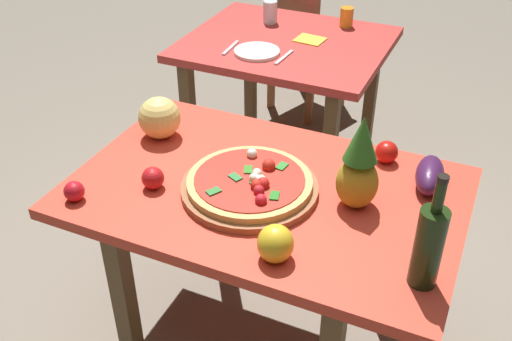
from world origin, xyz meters
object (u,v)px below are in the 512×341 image
Objects in this scene: eggplant at (430,175)px; pineapple_left at (359,167)px; wine_bottle at (429,245)px; fork_utensil at (231,48)px; dining_chair at (301,41)px; tomato_by_bottle at (387,152)px; drinking_glass_juice at (347,17)px; bell_pepper at (275,244)px; knife_utensil at (284,57)px; pizza_board at (250,188)px; pizza at (251,181)px; napkin_folded at (310,40)px; dinner_plate at (257,52)px; drinking_glass_water at (270,12)px; tomato_beside_pepper at (74,191)px; tomato_at_corner at (153,178)px; background_table at (286,60)px; melon at (159,118)px; display_table at (266,211)px.

pineapple_left is at bearing -134.67° from eggplant.
wine_bottle reaches higher than fork_utensil.
dining_chair is 1.80m from tomato_by_bottle.
bell_pepper is at bearing -79.04° from drinking_glass_juice.
knife_utensil is at bearing 124.86° from dining_chair.
pizza_board is at bearing -69.99° from knife_utensil.
pineapple_left reaches higher than bell_pepper.
pizza_board is 0.03m from pizza.
wine_bottle is 0.41m from bell_pepper.
drinking_glass_juice is at bearing 78.57° from knife_utensil.
drinking_glass_juice is at bearing 67.69° from napkin_folded.
dinner_plate is 1.22× the size of fork_utensil.
napkin_folded is at bearing -27.81° from drinking_glass_water.
dining_chair reaches higher than tomato_beside_pepper.
tomato_at_corner reaches higher than fork_utensil.
pineapple_left is at bearing -51.38° from dinner_plate.
napkin_folded is (0.28, -0.15, -0.06)m from drinking_glass_water.
tomato_at_corner is 0.41× the size of fork_utensil.
tomato_at_corner reaches higher than napkin_folded.
tomato_at_corner reaches higher than background_table.
dinner_plate is (0.01, 0.85, -0.07)m from melon.
pineapple_left is 4.74× the size of tomato_beside_pepper.
eggplant is 2.54× the size of tomato_by_bottle.
display_table is 1.27× the size of background_table.
tomato_beside_pepper is at bearing -143.66° from tomato_by_bottle.
tomato_beside_pepper is 1.30m from fork_utensil.
drinking_glass_water is (-0.06, 1.70, 0.03)m from tomato_beside_pepper.
tomato_at_corner is at bearing 116.71° from dining_chair.
eggplant is at bearing 25.13° from display_table.
napkin_folded is (-0.26, 1.29, -0.01)m from pizza_board.
eggplant reaches higher than fork_utensil.
drinking_glass_water is at bearing 91.88° from tomato_beside_pepper.
pizza_board is 1.53m from drinking_glass_water.
knife_utensil is at bearing 110.95° from bell_pepper.
pizza_board is 3.17× the size of napkin_folded.
fork_utensil is (-0.93, 0.68, -0.04)m from tomato_by_bottle.
drinking_glass_juice is (-0.19, 1.51, 0.15)m from display_table.
display_table is at bearing -71.24° from background_table.
pizza is (0.00, 0.00, 0.03)m from pizza_board.
pineapple_left reaches higher than knife_utensil.
melon reaches higher than knife_utensil.
pizza_board is at bearing -84.36° from drinking_glass_juice.
display_table is at bearing -82.66° from drinking_glass_juice.
background_table is 1.38m from pineapple_left.
display_table is at bearing 117.65° from bell_pepper.
eggplant is 1.43× the size of napkin_folded.
tomato_by_bottle reaches higher than pizza_board.
pizza_board is 1.18m from fork_utensil.
background_table is 4.96× the size of eggplant.
drinking_glass_juice is at bearing 16.22° from drinking_glass_water.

